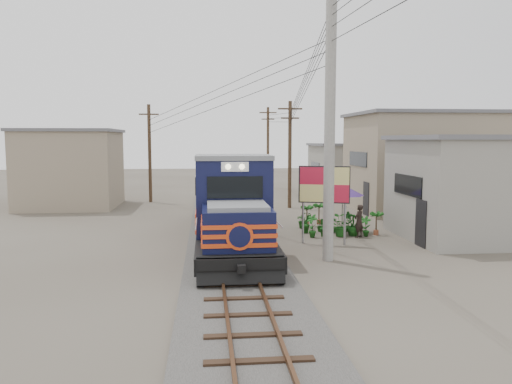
{
  "coord_description": "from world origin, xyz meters",
  "views": [
    {
      "loc": [
        -1.01,
        -18.41,
        4.5
      ],
      "look_at": [
        1.19,
        3.35,
        2.2
      ],
      "focal_mm": 35.0,
      "sensor_mm": 36.0,
      "label": 1
    }
  ],
  "objects": [
    {
      "name": "shophouse_left",
      "position": [
        -10.0,
        16.0,
        2.61
      ],
      "size": [
        6.3,
        6.3,
        5.2
      ],
      "color": "gray",
      "rests_on": "ground"
    },
    {
      "name": "shophouse_back",
      "position": [
        11.0,
        22.0,
        2.11
      ],
      "size": [
        6.3,
        6.3,
        4.2
      ],
      "color": "gray",
      "rests_on": "ground"
    },
    {
      "name": "billboard",
      "position": [
        4.03,
        2.4,
        2.49
      ],
      "size": [
        2.12,
        0.78,
        3.38
      ],
      "rotation": [
        0.0,
        0.0,
        -0.31
      ],
      "color": "#99999E",
      "rests_on": "ground"
    },
    {
      "name": "wooden_pole_far",
      "position": [
        4.8,
        28.0,
        3.93
      ],
      "size": [
        1.6,
        0.24,
        7.5
      ],
      "color": "#4C3826",
      "rests_on": "ground"
    },
    {
      "name": "ground",
      "position": [
        0.0,
        0.0,
        0.0
      ],
      "size": [
        120.0,
        120.0,
        0.0
      ],
      "primitive_type": "plane",
      "color": "#473F35",
      "rests_on": "ground"
    },
    {
      "name": "wooden_pole_left",
      "position": [
        -5.0,
        18.0,
        3.68
      ],
      "size": [
        1.6,
        0.24,
        7.0
      ],
      "color": "#4C3826",
      "rests_on": "ground"
    },
    {
      "name": "shophouse_front",
      "position": [
        11.5,
        3.0,
        2.36
      ],
      "size": [
        7.35,
        6.3,
        4.7
      ],
      "color": "gray",
      "rests_on": "ground"
    },
    {
      "name": "power_lines",
      "position": [
        -0.14,
        8.49,
        7.56
      ],
      "size": [
        9.65,
        19.0,
        3.3
      ],
      "color": "black",
      "rests_on": "ground"
    },
    {
      "name": "vendor",
      "position": [
        6.01,
        3.72,
        0.77
      ],
      "size": [
        0.66,
        0.64,
        1.53
      ],
      "primitive_type": "imported",
      "rotation": [
        0.0,
        0.0,
        3.86
      ],
      "color": "black",
      "rests_on": "ground"
    },
    {
      "name": "shophouse_mid",
      "position": [
        12.5,
        12.0,
        3.11
      ],
      "size": [
        8.4,
        7.35,
        6.2
      ],
      "color": "gray",
      "rests_on": "ground"
    },
    {
      "name": "plant_nursery",
      "position": [
        4.98,
        4.65,
        0.47
      ],
      "size": [
        3.18,
        3.26,
        1.08
      ],
      "color": "#185117",
      "rests_on": "ground"
    },
    {
      "name": "track",
      "position": [
        0.0,
        10.0,
        0.26
      ],
      "size": [
        1.15,
        70.0,
        0.12
      ],
      "color": "#51331E",
      "rests_on": "ground"
    },
    {
      "name": "wooden_pole_mid",
      "position": [
        4.5,
        14.0,
        3.68
      ],
      "size": [
        1.6,
        0.24,
        7.0
      ],
      "color": "#4C3826",
      "rests_on": "ground"
    },
    {
      "name": "locomotive",
      "position": [
        0.0,
        3.55,
        1.67
      ],
      "size": [
        2.81,
        15.29,
        3.79
      ],
      "color": "black",
      "rests_on": "ground"
    },
    {
      "name": "utility_pole_main",
      "position": [
        3.5,
        -0.5,
        5.0
      ],
      "size": [
        0.4,
        0.4,
        10.0
      ],
      "color": "#9E9B93",
      "rests_on": "ground"
    },
    {
      "name": "ballast",
      "position": [
        0.0,
        10.0,
        0.08
      ],
      "size": [
        3.6,
        70.0,
        0.16
      ],
      "primitive_type": "cube",
      "color": "#595651",
      "rests_on": "ground"
    },
    {
      "name": "market_umbrella",
      "position": [
        5.66,
        5.33,
        2.03
      ],
      "size": [
        2.37,
        2.37,
        2.31
      ],
      "rotation": [
        0.0,
        0.0,
        -0.14
      ],
      "color": "black",
      "rests_on": "ground"
    }
  ]
}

